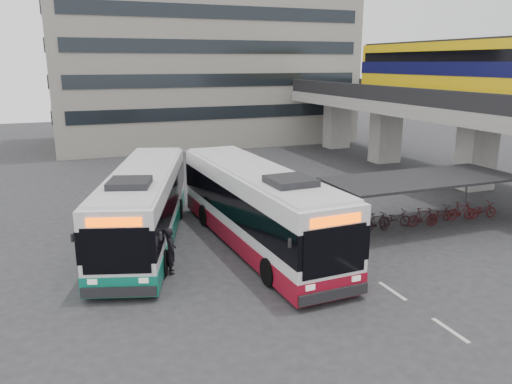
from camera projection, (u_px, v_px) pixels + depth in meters
name	position (u px, v px, depth m)	size (l,w,h in m)	color
ground	(296.00, 271.00, 20.29)	(120.00, 120.00, 0.00)	#28282B
viaduct	(450.00, 92.00, 34.57)	(8.00, 32.00, 9.68)	gray
bike_shelter	(420.00, 200.00, 25.65)	(10.00, 4.00, 2.54)	#595B60
office_block	(199.00, 20.00, 51.69)	(30.00, 15.00, 25.00)	gray
road_markings	(392.00, 291.00, 18.46)	(0.15, 7.60, 0.01)	beige
bus_main	(257.00, 207.00, 22.70)	(3.35, 13.27, 3.89)	white
bus_teal	(144.00, 206.00, 23.19)	(6.43, 12.83, 3.73)	white
pedestrian	(171.00, 251.00, 19.85)	(0.69, 0.45, 1.89)	black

